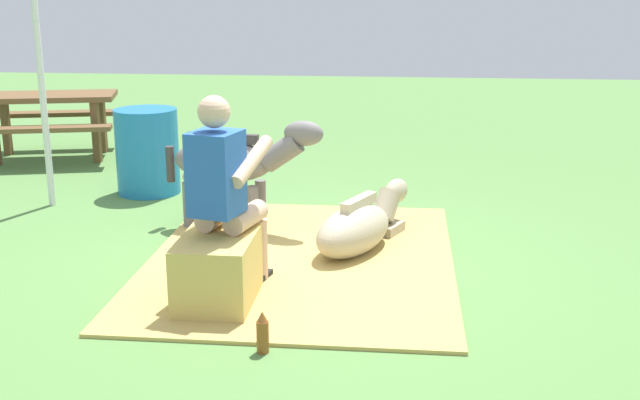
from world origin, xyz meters
name	(u,v)px	position (x,y,z in m)	size (l,w,h in m)	color
ground_plane	(289,266)	(0.00, 0.00, 0.00)	(24.00, 24.00, 0.00)	#568442
hay_patch	(301,260)	(0.12, -0.07, 0.01)	(2.87, 2.21, 0.02)	tan
hay_bale	(218,271)	(-0.73, 0.34, 0.22)	(0.66, 0.46, 0.45)	tan
person_seated	(225,188)	(-0.58, 0.32, 0.73)	(0.71, 0.52, 1.33)	#D8AD8C
pony_standing	(234,162)	(0.86, 0.57, 0.57)	(0.43, 1.34, 0.93)	slate
pony_lying	(360,226)	(0.42, -0.49, 0.19)	(1.33, 0.80, 0.42)	tan
soda_bottle	(263,333)	(-1.38, -0.05, 0.12)	(0.07, 0.07, 0.24)	brown
water_barrel	(147,151)	(1.93, 1.64, 0.41)	(0.60, 0.60, 0.82)	#1E72B2
tent_pole_right	(42,85)	(1.40, 2.40, 1.10)	(0.06, 0.06, 2.21)	silver
picnic_bench	(48,109)	(3.33, 3.25, 0.58)	(1.63, 1.77, 0.75)	brown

